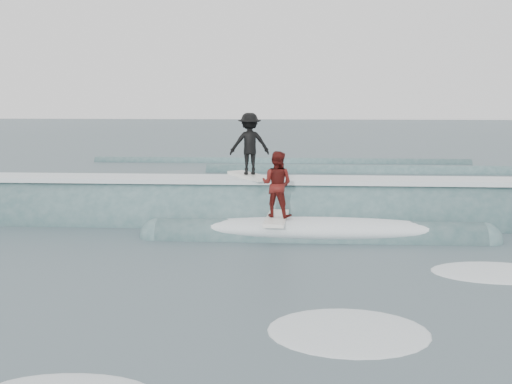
{
  "coord_description": "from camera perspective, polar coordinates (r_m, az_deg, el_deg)",
  "views": [
    {
      "loc": [
        1.0,
        -11.24,
        3.98
      ],
      "look_at": [
        0.0,
        5.44,
        1.1
      ],
      "focal_mm": 40.0,
      "sensor_mm": 36.0,
      "label": 1
    }
  ],
  "objects": [
    {
      "name": "breaking_wave",
      "position": [
        17.92,
        0.71,
        -2.94
      ],
      "size": [
        23.6,
        4.1,
        2.65
      ],
      "color": "#385B5F",
      "rests_on": "ground"
    },
    {
      "name": "surfer_red",
      "position": [
        15.69,
        2.09,
        0.49
      ],
      "size": [
        1.06,
        2.03,
        1.92
      ],
      "color": "white",
      "rests_on": "ground"
    },
    {
      "name": "whitewater",
      "position": [
        11.07,
        -0.16,
        -11.29
      ],
      "size": [
        15.5,
        7.43,
        0.1
      ],
      "color": "white",
      "rests_on": "ground"
    },
    {
      "name": "far_swells",
      "position": [
        29.16,
        2.48,
        1.93
      ],
      "size": [
        38.38,
        8.65,
        0.8
      ],
      "color": "#385B5F",
      "rests_on": "ground"
    },
    {
      "name": "ground",
      "position": [
        11.96,
        -1.58,
        -9.66
      ],
      "size": [
        160.0,
        160.0,
        0.0
      ],
      "primitive_type": "plane",
      "color": "#3A5255",
      "rests_on": "ground"
    },
    {
      "name": "surfer_black",
      "position": [
        17.79,
        -0.65,
        4.65
      ],
      "size": [
        1.56,
        1.97,
        2.01
      ],
      "color": "silver",
      "rests_on": "ground"
    }
  ]
}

